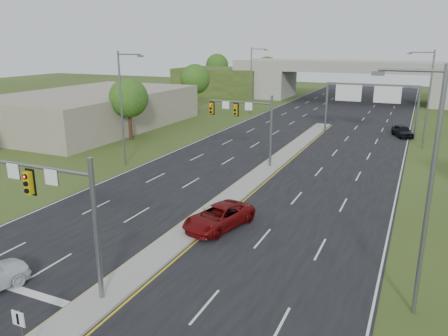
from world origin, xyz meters
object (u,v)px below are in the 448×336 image
sign_gantry (370,95)px  car_far_c (402,131)px  signal_mast_far (249,118)px  car_far_a (219,217)px  signal_mast_near (54,200)px  keep_right_sign (20,327)px  overpass (355,84)px

sign_gantry → car_far_c: bearing=10.7°
signal_mast_far → car_far_a: bearing=-75.9°
signal_mast_near → signal_mast_far: size_ratio=1.00×
signal_mast_near → keep_right_sign: 5.94m
sign_gantry → car_far_a: bearing=-98.4°
overpass → car_far_a: overpass is taller
signal_mast_far → car_far_c: signal_mast_far is taller
signal_mast_near → overpass: size_ratio=0.09×
keep_right_sign → sign_gantry: 50.04m
car_far_c → overpass: bearing=85.6°
signal_mast_near → signal_mast_far: bearing=90.0°
signal_mast_near → keep_right_sign: (2.26, -4.45, -3.21)m
signal_mast_near → sign_gantry: bearing=78.8°
signal_mast_far → keep_right_sign: bearing=-85.6°
signal_mast_far → keep_right_sign: size_ratio=3.18×
keep_right_sign → signal_mast_far: bearing=94.4°
signal_mast_far → sign_gantry: bearing=65.9°
signal_mast_far → car_far_c: bearing=57.5°
keep_right_sign → overpass: overpass is taller
keep_right_sign → sign_gantry: bearing=82.3°
sign_gantry → signal_mast_near: bearing=-101.2°
car_far_a → car_far_c: (9.50, 35.81, -0.01)m
sign_gantry → overpass: overpass is taller
signal_mast_near → signal_mast_far: same height
sign_gantry → overpass: 35.75m
overpass → car_far_a: bearing=-88.8°
car_far_a → overpass: bearing=106.3°
signal_mast_far → overpass: (2.26, 55.07, -1.17)m
overpass → sign_gantry: bearing=-79.2°
signal_mast_near → keep_right_sign: bearing=-63.1°
keep_right_sign → sign_gantry: size_ratio=0.19×
signal_mast_near → signal_mast_far: 25.00m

